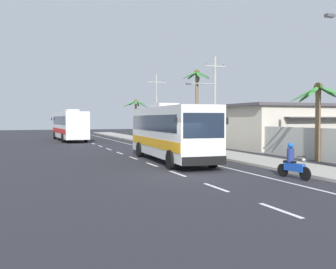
% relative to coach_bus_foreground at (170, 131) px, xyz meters
% --- Properties ---
extents(ground_plane, '(160.00, 160.00, 0.00)m').
position_rel_coach_bus_foreground_xyz_m(ground_plane, '(-1.65, -5.57, -1.92)').
color(ground_plane, '#28282D').
extents(sidewalk_kerb, '(3.20, 90.00, 0.14)m').
position_rel_coach_bus_foreground_xyz_m(sidewalk_kerb, '(5.15, 4.43, -1.85)').
color(sidewalk_kerb, '#A8A399').
rests_on(sidewalk_kerb, ground).
extents(lane_markings, '(3.55, 71.00, 0.01)m').
position_rel_coach_bus_foreground_xyz_m(lane_markings, '(0.49, 9.20, -1.92)').
color(lane_markings, white).
rests_on(lane_markings, ground).
extents(boundary_wall, '(0.24, 60.00, 2.10)m').
position_rel_coach_bus_foreground_xyz_m(boundary_wall, '(8.95, 8.43, -0.87)').
color(boundary_wall, '#B2B2AD').
rests_on(boundary_wall, ground).
extents(coach_bus_foreground, '(3.23, 11.06, 3.70)m').
position_rel_coach_bus_foreground_xyz_m(coach_bus_foreground, '(0.00, 0.00, 0.00)').
color(coach_bus_foreground, silver).
rests_on(coach_bus_foreground, ground).
extents(coach_bus_far_lane, '(3.38, 11.83, 3.77)m').
position_rel_coach_bus_foreground_xyz_m(coach_bus_far_lane, '(-3.40, 25.42, 0.04)').
color(coach_bus_far_lane, white).
rests_on(coach_bus_far_lane, ground).
extents(motorcycle_beside_bus, '(0.56, 1.96, 1.64)m').
position_rel_coach_bus_foreground_xyz_m(motorcycle_beside_bus, '(1.90, 9.38, -1.26)').
color(motorcycle_beside_bus, black).
rests_on(motorcycle_beside_bus, ground).
extents(motorcycle_trailing, '(0.56, 1.96, 1.61)m').
position_rel_coach_bus_foreground_xyz_m(motorcycle_trailing, '(2.69, -8.53, -1.27)').
color(motorcycle_trailing, black).
rests_on(motorcycle_trailing, ground).
extents(pedestrian_near_kerb, '(0.36, 0.36, 1.73)m').
position_rel_coach_bus_foreground_xyz_m(pedestrian_near_kerb, '(4.44, 16.17, -0.88)').
color(pedestrian_near_kerb, navy).
rests_on(pedestrian_near_kerb, sidewalk_kerb).
extents(pedestrian_midwalk, '(0.36, 0.36, 1.78)m').
position_rel_coach_bus_foreground_xyz_m(pedestrian_midwalk, '(5.02, 10.26, -0.85)').
color(pedestrian_midwalk, navy).
rests_on(pedestrian_midwalk, sidewalk_kerb).
extents(utility_pole_mid, '(3.76, 0.24, 8.11)m').
position_rel_coach_bus_foreground_xyz_m(utility_pole_mid, '(6.95, 7.50, 2.43)').
color(utility_pole_mid, '#9E9E99').
rests_on(utility_pole_mid, ground).
extents(utility_pole_far, '(2.55, 0.24, 8.33)m').
position_rel_coach_bus_foreground_xyz_m(utility_pole_far, '(7.24, 23.84, 2.48)').
color(utility_pole_far, '#9E9E99').
rests_on(utility_pole_far, ground).
extents(palm_nearest, '(3.19, 3.18, 7.81)m').
position_rel_coach_bus_foreground_xyz_m(palm_nearest, '(8.29, 13.94, 3.37)').
color(palm_nearest, brown).
rests_on(palm_nearest, ground).
extents(palm_second, '(3.76, 4.07, 5.60)m').
position_rel_coach_bus_foreground_xyz_m(palm_second, '(7.30, 33.76, 2.13)').
color(palm_second, brown).
rests_on(palm_second, ground).
extents(palm_third, '(3.50, 3.59, 4.97)m').
position_rel_coach_bus_foreground_xyz_m(palm_third, '(8.65, -3.43, 1.66)').
color(palm_third, brown).
rests_on(palm_third, ground).
extents(roadside_building, '(14.48, 10.01, 3.98)m').
position_rel_coach_bus_foreground_xyz_m(roadside_building, '(15.40, 7.08, 0.08)').
color(roadside_building, beige).
rests_on(roadside_building, ground).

